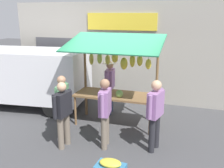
# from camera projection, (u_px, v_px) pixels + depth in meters

# --- Properties ---
(ground_plane) EXTENTS (40.00, 40.00, 0.00)m
(ground_plane) POSITION_uv_depth(u_px,v_px,m) (115.00, 124.00, 7.31)
(ground_plane) COLOR #424244
(street_backdrop) EXTENTS (9.00, 0.30, 3.40)m
(street_backdrop) POSITION_uv_depth(u_px,v_px,m) (133.00, 53.00, 8.89)
(street_backdrop) COLOR #9E998E
(street_backdrop) RESTS_ON ground
(market_stall) EXTENTS (2.50, 1.46, 2.50)m
(market_stall) POSITION_uv_depth(u_px,v_px,m) (116.00, 70.00, 6.94)
(market_stall) COLOR brown
(market_stall) RESTS_ON ground
(vendor_with_sunhat) EXTENTS (0.42, 0.70, 1.64)m
(vendor_with_sunhat) POSITION_uv_depth(u_px,v_px,m) (110.00, 83.00, 7.86)
(vendor_with_sunhat) COLOR navy
(vendor_with_sunhat) RESTS_ON ground
(shopper_with_ponytail) EXTENTS (0.27, 0.67, 1.56)m
(shopper_with_ponytail) POSITION_uv_depth(u_px,v_px,m) (63.00, 111.00, 5.86)
(shopper_with_ponytail) COLOR #726656
(shopper_with_ponytail) RESTS_ON ground
(shopper_with_shopping_bag) EXTENTS (0.33, 0.68, 1.65)m
(shopper_with_shopping_bag) POSITION_uv_depth(u_px,v_px,m) (155.00, 111.00, 5.69)
(shopper_with_shopping_bag) COLOR #232328
(shopper_with_shopping_bag) RESTS_ON ground
(shopper_in_striped_shirt) EXTENTS (0.31, 0.66, 1.56)m
(shopper_in_striped_shirt) POSITION_uv_depth(u_px,v_px,m) (63.00, 102.00, 6.43)
(shopper_in_striped_shirt) COLOR #726656
(shopper_in_striped_shirt) RESTS_ON ground
(shopper_in_grey_tee) EXTENTS (0.29, 0.69, 1.64)m
(shopper_in_grey_tee) POSITION_uv_depth(u_px,v_px,m) (105.00, 108.00, 5.84)
(shopper_in_grey_tee) COLOR #726656
(shopper_in_grey_tee) RESTS_ON ground
(parked_van) EXTENTS (4.58, 2.32, 1.88)m
(parked_van) POSITION_uv_depth(u_px,v_px,m) (16.00, 72.00, 8.58)
(parked_van) COLOR silver
(parked_van) RESTS_ON ground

